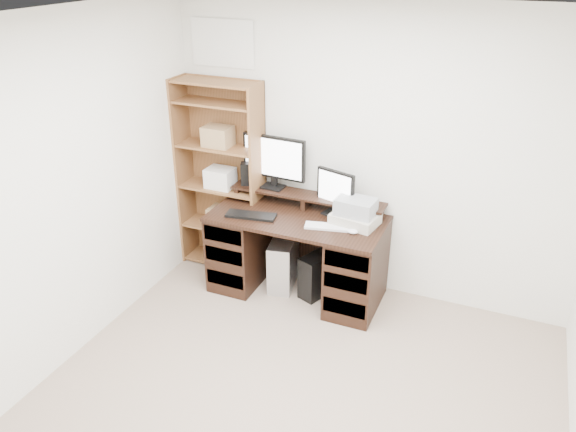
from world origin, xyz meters
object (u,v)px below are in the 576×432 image
Objects in this scene: monitor_small at (335,191)px; bookshelf at (222,175)px; desk at (297,253)px; tower_silver at (284,261)px; monitor_wide at (274,159)px; tower_black at (320,274)px; printer at (355,219)px.

bookshelf reaches higher than monitor_small.
desk is 3.24× the size of tower_silver.
monitor_small is at bearing 32.11° from desk.
monitor_wide is at bearing 142.84° from desk.
tower_black is (0.36, -0.02, -0.03)m from tower_silver.
printer is at bearing 22.61° from tower_black.
monitor_wide is 1.29× the size of tower_silver.
bookshelf is at bearing 156.83° from tower_silver.
monitor_wide reaches higher than tower_silver.
monitor_small is (0.27, 0.17, 0.58)m from desk.
tower_black is (0.53, -0.21, -0.94)m from monitor_wide.
monitor_small is at bearing 2.72° from tower_silver.
tower_black is (-0.29, -0.01, -0.60)m from printer.
monitor_wide is 0.63m from monitor_small.
desk is 0.64m from printer.
monitor_wide reaches higher than tower_black.
printer reaches higher than desk.
bookshelf is at bearing -177.73° from printer.
desk is 0.24m from tower_silver.
desk is 0.83× the size of bookshelf.
tower_black is at bearing -104.97° from monitor_small.
bookshelf is at bearing 165.94° from desk.
printer is 0.80× the size of tower_silver.
monitor_small is 0.78m from tower_black.
printer is at bearing 6.22° from desk.
monitor_small reaches higher than tower_black.
bookshelf is (-1.12, 0.04, -0.05)m from monitor_small.
printer is 0.67m from tower_black.
monitor_wide reaches higher than printer.
tower_black is at bearing 13.84° from desk.
bookshelf reaches higher than monitor_wide.
printer is 1.35m from bookshelf.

